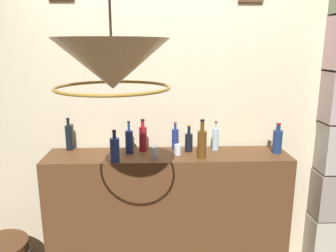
{
  "coord_description": "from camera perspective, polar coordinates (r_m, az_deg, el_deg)",
  "views": [
    {
      "loc": [
        -0.1,
        -1.77,
        1.97
      ],
      "look_at": [
        0.0,
        0.77,
        1.36
      ],
      "focal_mm": 35.56,
      "sensor_mm": 36.0,
      "label": 1
    }
  ],
  "objects": [
    {
      "name": "panelled_rear_partition",
      "position": [
        2.91,
        -0.27,
        2.98
      ],
      "size": [
        3.78,
        0.15,
        2.71
      ],
      "color": "beige",
      "rests_on": "ground"
    },
    {
      "name": "bar_shelf_unit",
      "position": [
        2.95,
        -0.04,
        -15.16
      ],
      "size": [
        1.98,
        0.41,
        1.11
      ],
      "primitive_type": "cube",
      "color": "brown",
      "rests_on": "ground"
    },
    {
      "name": "liquor_bottle_scotch",
      "position": [
        2.93,
        -16.6,
        -1.81
      ],
      "size": [
        0.06,
        0.06,
        0.28
      ],
      "color": "black",
      "rests_on": "bar_shelf_unit"
    },
    {
      "name": "liquor_bottle_bourbon",
      "position": [
        2.78,
        3.59,
        -2.68
      ],
      "size": [
        0.06,
        0.06,
        0.23
      ],
      "color": "black",
      "rests_on": "bar_shelf_unit"
    },
    {
      "name": "liquor_bottle_vodka",
      "position": [
        2.74,
        -6.67,
        -2.63
      ],
      "size": [
        0.06,
        0.06,
        0.27
      ],
      "color": "navy",
      "rests_on": "bar_shelf_unit"
    },
    {
      "name": "liquor_bottle_mezcal",
      "position": [
        2.62,
        5.84,
        -2.96
      ],
      "size": [
        0.07,
        0.07,
        0.31
      ],
      "color": "#5C3813",
      "rests_on": "bar_shelf_unit"
    },
    {
      "name": "liquor_bottle_vermouth",
      "position": [
        2.82,
        1.24,
        -2.21
      ],
      "size": [
        0.06,
        0.06,
        0.24
      ],
      "color": "navy",
      "rests_on": "bar_shelf_unit"
    },
    {
      "name": "liquor_bottle_sherry",
      "position": [
        2.88,
        18.24,
        -2.41
      ],
      "size": [
        0.08,
        0.08,
        0.25
      ],
      "color": "navy",
      "rests_on": "bar_shelf_unit"
    },
    {
      "name": "liquor_bottle_tequila",
      "position": [
        2.79,
        -4.32,
        -2.08
      ],
      "size": [
        0.06,
        0.06,
        0.27
      ],
      "color": "maroon",
      "rests_on": "bar_shelf_unit"
    },
    {
      "name": "liquor_bottle_rum",
      "position": [
        2.56,
        -9.11,
        -3.98
      ],
      "size": [
        0.07,
        0.07,
        0.25
      ],
      "color": "navy",
      "rests_on": "bar_shelf_unit"
    },
    {
      "name": "liquor_bottle_gin",
      "position": [
        2.84,
        8.14,
        -2.14
      ],
      "size": [
        0.05,
        0.05,
        0.25
      ],
      "color": "#A3CBDC",
      "rests_on": "bar_shelf_unit"
    },
    {
      "name": "glass_tumbler_rocks",
      "position": [
        2.7,
        1.67,
        -4.06
      ],
      "size": [
        0.06,
        0.06,
        0.09
      ],
      "color": "silver",
      "rests_on": "bar_shelf_unit"
    },
    {
      "name": "glass_tumbler_highball",
      "position": [
        2.63,
        -2.34,
        -4.51
      ],
      "size": [
        0.06,
        0.06,
        0.09
      ],
      "color": "silver",
      "rests_on": "bar_shelf_unit"
    },
    {
      "name": "pendant_lamp",
      "position": [
        1.64,
        -9.57,
        10.23
      ],
      "size": [
        0.57,
        0.57,
        0.57
      ],
      "color": "beige"
    }
  ]
}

